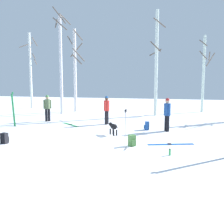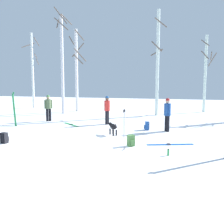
# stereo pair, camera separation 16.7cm
# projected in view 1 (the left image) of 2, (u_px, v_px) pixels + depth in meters

# --- Properties ---
(ground_plane) EXTENTS (60.00, 60.00, 0.00)m
(ground_plane) POSITION_uv_depth(u_px,v_px,m) (83.00, 143.00, 10.07)
(ground_plane) COLOR white
(person_0) EXTENTS (0.34, 0.52, 1.72)m
(person_0) POSITION_uv_depth(u_px,v_px,m) (107.00, 108.00, 14.56)
(person_0) COLOR black
(person_0) RESTS_ON ground_plane
(person_1) EXTENTS (0.38, 0.41, 1.72)m
(person_1) POSITION_uv_depth(u_px,v_px,m) (47.00, 106.00, 15.72)
(person_1) COLOR black
(person_1) RESTS_ON ground_plane
(person_2) EXTENTS (0.34, 0.46, 1.72)m
(person_2) POSITION_uv_depth(u_px,v_px,m) (167.00, 112.00, 12.43)
(person_2) COLOR black
(person_2) RESTS_ON ground_plane
(dog) EXTENTS (0.62, 0.71, 0.57)m
(dog) POSITION_uv_depth(u_px,v_px,m) (113.00, 127.00, 11.61)
(dog) COLOR black
(dog) RESTS_ON ground_plane
(ski_pair_planted_1) EXTENTS (0.27, 0.06, 1.97)m
(ski_pair_planted_1) POSITION_uv_depth(u_px,v_px,m) (13.00, 109.00, 13.89)
(ski_pair_planted_1) COLOR green
(ski_pair_planted_1) RESTS_ON ground_plane
(ski_pair_lying_0) EXTENTS (1.83, 0.80, 0.05)m
(ski_pair_lying_0) POSITION_uv_depth(u_px,v_px,m) (171.00, 144.00, 9.79)
(ski_pair_lying_0) COLOR blue
(ski_pair_lying_0) RESTS_ON ground_plane
(ski_pair_lying_1) EXTENTS (1.54, 1.23, 0.05)m
(ski_pair_lying_1) POSITION_uv_depth(u_px,v_px,m) (70.00, 125.00, 14.48)
(ski_pair_lying_1) COLOR green
(ski_pair_lying_1) RESTS_ON ground_plane
(ski_poles_0) EXTENTS (0.07, 0.27, 1.53)m
(ski_poles_0) POSITION_uv_depth(u_px,v_px,m) (125.00, 129.00, 8.81)
(ski_poles_0) COLOR #B2B2BC
(ski_poles_0) RESTS_ON ground_plane
(backpack_0) EXTENTS (0.31, 0.28, 0.44)m
(backpack_0) POSITION_uv_depth(u_px,v_px,m) (147.00, 126.00, 12.88)
(backpack_0) COLOR #1E4C99
(backpack_0) RESTS_ON ground_plane
(backpack_1) EXTENTS (0.34, 0.34, 0.44)m
(backpack_1) POSITION_uv_depth(u_px,v_px,m) (132.00, 141.00, 9.55)
(backpack_1) COLOR #4C7F3F
(backpack_1) RESTS_ON ground_plane
(backpack_2) EXTENTS (0.28, 0.31, 0.44)m
(backpack_2) POSITION_uv_depth(u_px,v_px,m) (5.00, 138.00, 9.95)
(backpack_2) COLOR black
(backpack_2) RESTS_ON ground_plane
(water_bottle_0) EXTENTS (0.07, 0.07, 0.23)m
(water_bottle_0) POSITION_uv_depth(u_px,v_px,m) (170.00, 152.00, 8.31)
(water_bottle_0) COLOR green
(water_bottle_0) RESTS_ON ground_plane
(birch_tree_0) EXTENTS (1.70, 1.46, 7.38)m
(birch_tree_0) POSITION_uv_depth(u_px,v_px,m) (31.00, 69.00, 23.99)
(birch_tree_0) COLOR white
(birch_tree_0) RESTS_ON ground_plane
(birch_tree_1) EXTENTS (1.15, 1.16, 8.27)m
(birch_tree_1) POSITION_uv_depth(u_px,v_px,m) (61.00, 62.00, 19.33)
(birch_tree_1) COLOR silver
(birch_tree_1) RESTS_ON ground_plane
(birch_tree_2) EXTENTS (1.51, 1.51, 7.09)m
(birch_tree_2) POSITION_uv_depth(u_px,v_px,m) (75.00, 69.00, 21.02)
(birch_tree_2) COLOR silver
(birch_tree_2) RESTS_ON ground_plane
(birch_tree_3) EXTENTS (1.26, 1.29, 7.89)m
(birch_tree_3) POSITION_uv_depth(u_px,v_px,m) (156.00, 63.00, 18.36)
(birch_tree_3) COLOR silver
(birch_tree_3) RESTS_ON ground_plane
(birch_tree_4) EXTENTS (1.29, 1.29, 6.47)m
(birch_tree_4) POSITION_uv_depth(u_px,v_px,m) (204.00, 73.00, 20.64)
(birch_tree_4) COLOR silver
(birch_tree_4) RESTS_ON ground_plane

